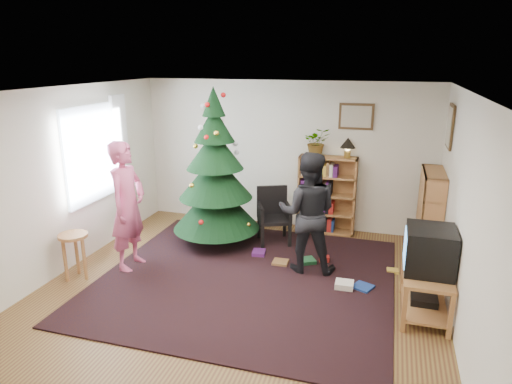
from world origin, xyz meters
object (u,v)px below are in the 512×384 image
(picture_back, at_px, (356,117))
(table_lamp, at_px, (348,144))
(bookshelf_back, at_px, (327,194))
(stool, at_px, (74,244))
(person_by_chair, at_px, (308,213))
(tv_stand, at_px, (425,288))
(potted_plant, at_px, (317,142))
(armchair, at_px, (276,213))
(picture_right, at_px, (450,126))
(christmas_tree, at_px, (216,181))
(crt_tv, at_px, (430,250))
(person_standing, at_px, (128,206))
(bookshelf_right, at_px, (430,214))

(picture_back, bearing_deg, table_lamp, -125.15)
(bookshelf_back, bearing_deg, stool, -137.94)
(person_by_chair, bearing_deg, picture_back, -110.23)
(tv_stand, xyz_separation_m, potted_plant, (-1.67, 2.29, 1.21))
(armchair, bearing_deg, picture_right, -22.43)
(christmas_tree, bearing_deg, person_by_chair, -19.16)
(person_by_chair, bearing_deg, christmas_tree, -24.64)
(picture_right, bearing_deg, person_by_chair, -151.68)
(picture_right, relative_size, person_by_chair, 0.36)
(crt_tv, relative_size, potted_plant, 1.23)
(stool, bearing_deg, crt_tv, 4.88)
(christmas_tree, xyz_separation_m, armchair, (0.87, 0.36, -0.55))
(christmas_tree, xyz_separation_m, bookshelf_back, (1.58, 1.01, -0.36))
(christmas_tree, relative_size, tv_stand, 2.61)
(tv_stand, distance_m, person_standing, 3.94)
(christmas_tree, distance_m, table_lamp, 2.19)
(table_lamp, bearing_deg, person_by_chair, -102.66)
(potted_plant, bearing_deg, bookshelf_right, -17.60)
(picture_back, distance_m, person_by_chair, 2.06)
(bookshelf_back, distance_m, person_by_chair, 1.55)
(crt_tv, distance_m, stool, 4.44)
(picture_back, distance_m, picture_right, 1.51)
(picture_back, xyz_separation_m, stool, (-3.35, -2.80, -1.46))
(person_standing, bearing_deg, bookshelf_right, -67.17)
(crt_tv, relative_size, armchair, 0.65)
(potted_plant, bearing_deg, tv_stand, -53.97)
(picture_back, xyz_separation_m, tv_stand, (1.07, -2.42, -1.62))
(bookshelf_right, relative_size, stool, 2.06)
(picture_right, xyz_separation_m, person_by_chair, (-1.77, -0.95, -1.11))
(potted_plant, xyz_separation_m, table_lamp, (0.50, 0.00, -0.01))
(person_standing, distance_m, person_by_chair, 2.46)
(armchair, relative_size, potted_plant, 1.91)
(person_standing, bearing_deg, picture_right, -68.09)
(stool, xyz_separation_m, potted_plant, (2.75, 2.67, 1.04))
(picture_right, bearing_deg, table_lamp, 157.44)
(tv_stand, distance_m, table_lamp, 2.83)
(bookshelf_back, bearing_deg, bookshelf_right, -19.66)
(person_standing, bearing_deg, picture_back, -49.74)
(picture_back, relative_size, armchair, 0.62)
(person_standing, bearing_deg, bookshelf_back, -47.22)
(picture_back, bearing_deg, crt_tv, -66.24)
(tv_stand, relative_size, stool, 1.49)
(tv_stand, distance_m, armchair, 2.73)
(person_standing, bearing_deg, table_lamp, -50.49)
(picture_right, bearing_deg, stool, -156.05)
(tv_stand, relative_size, crt_tv, 1.64)
(armchair, distance_m, potted_plant, 1.34)
(person_by_chair, distance_m, potted_plant, 1.70)
(person_standing, xyz_separation_m, person_by_chair, (2.39, 0.60, -0.06))
(christmas_tree, distance_m, potted_plant, 1.79)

